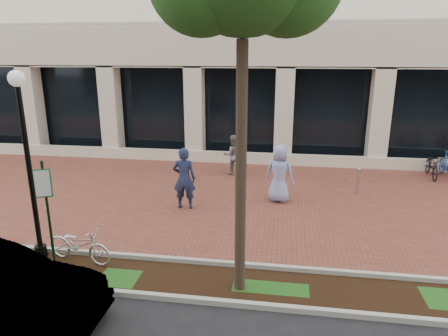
# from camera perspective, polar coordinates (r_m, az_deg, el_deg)

# --- Properties ---
(ground) EXTENTS (120.00, 120.00, 0.00)m
(ground) POSITION_cam_1_polar(r_m,az_deg,el_deg) (13.76, -0.34, -4.24)
(ground) COLOR black
(ground) RESTS_ON ground
(brick_plaza) EXTENTS (40.00, 9.00, 0.01)m
(brick_plaza) POSITION_cam_1_polar(r_m,az_deg,el_deg) (13.76, -0.34, -4.22)
(brick_plaza) COLOR brown
(brick_plaza) RESTS_ON ground
(planting_strip) EXTENTS (40.00, 1.50, 0.01)m
(planting_strip) POSITION_cam_1_polar(r_m,az_deg,el_deg) (9.12, -5.70, -15.67)
(planting_strip) COLOR black
(planting_strip) RESTS_ON ground
(curb_plaza_side) EXTENTS (40.00, 0.12, 0.12)m
(curb_plaza_side) POSITION_cam_1_polar(r_m,az_deg,el_deg) (9.72, -4.60, -13.10)
(curb_plaza_side) COLOR #AEAFA5
(curb_plaza_side) RESTS_ON ground
(curb_street_side) EXTENTS (40.00, 0.12, 0.12)m
(curb_street_side) POSITION_cam_1_polar(r_m,az_deg,el_deg) (8.49, -7.01, -17.97)
(curb_street_side) COLOR #AEAFA5
(curb_street_side) RESTS_ON ground
(parking_sign) EXTENTS (0.34, 0.07, 2.68)m
(parking_sign) POSITION_cam_1_polar(r_m,az_deg,el_deg) (9.26, -23.96, -4.99)
(parking_sign) COLOR #123314
(parking_sign) RESTS_ON ground
(lamppost) EXTENTS (0.36, 0.36, 4.45)m
(lamppost) POSITION_cam_1_polar(r_m,az_deg,el_deg) (10.10, -26.23, 1.34)
(lamppost) COLOR black
(lamppost) RESTS_ON ground
(locked_bicycle) EXTENTS (1.80, 0.93, 0.90)m
(locked_bicycle) POSITION_cam_1_polar(r_m,az_deg,el_deg) (10.17, -19.98, -10.21)
(locked_bicycle) COLOR silver
(locked_bicycle) RESTS_ON ground
(pedestrian_left) EXTENTS (0.75, 0.51, 1.98)m
(pedestrian_left) POSITION_cam_1_polar(r_m,az_deg,el_deg) (12.61, -5.70, -1.49)
(pedestrian_left) COLOR #1E274B
(pedestrian_left) RESTS_ON ground
(pedestrian_mid) EXTENTS (0.95, 0.83, 1.64)m
(pedestrian_mid) POSITION_cam_1_polar(r_m,az_deg,el_deg) (16.11, 1.28, 1.88)
(pedestrian_mid) COLOR slate
(pedestrian_mid) RESTS_ON ground
(pedestrian_right) EXTENTS (1.07, 0.83, 1.94)m
(pedestrian_right) POSITION_cam_1_polar(r_m,az_deg,el_deg) (13.26, 7.93, -0.78)
(pedestrian_right) COLOR #90A0D7
(pedestrian_right) RESTS_ON ground
(bollard) EXTENTS (0.12, 0.12, 0.96)m
(bollard) POSITION_cam_1_polar(r_m,az_deg,el_deg) (14.69, 18.62, -1.77)
(bollard) COLOR #AEAEB3
(bollard) RESTS_ON ground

